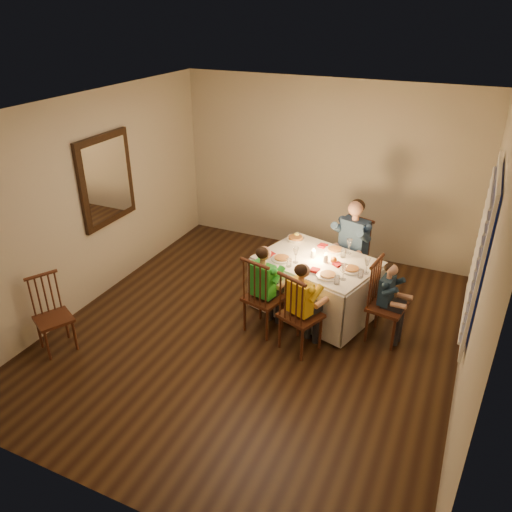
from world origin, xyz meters
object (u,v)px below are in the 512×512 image
at_px(dining_table, 317,275).
at_px(child_yellow, 299,347).
at_px(child_green, 264,329).
at_px(chair_near_left, 264,329).
at_px(serving_bowl, 296,239).
at_px(adult, 348,287).
at_px(chair_end, 382,338).
at_px(chair_adult, 348,287).
at_px(chair_extra, 60,348).
at_px(chair_near_right, 299,347).
at_px(child_teal, 382,338).

bearing_deg(dining_table, child_yellow, -67.95).
relative_size(dining_table, child_green, 1.46).
distance_m(chair_near_left, serving_bowl, 1.27).
xyz_separation_m(adult, serving_bowl, (-0.66, -0.37, 0.76)).
bearing_deg(child_green, dining_table, -110.34).
bearing_deg(chair_end, child_yellow, 132.38).
bearing_deg(child_green, chair_near_left, -167.00).
bearing_deg(child_yellow, chair_near_left, 4.38).
bearing_deg(dining_table, adult, 88.32).
relative_size(chair_adult, chair_extra, 1.10).
relative_size(adult, child_green, 1.15).
height_order(chair_adult, chair_near_left, same).
relative_size(chair_near_right, child_green, 0.89).
height_order(chair_near_left, chair_near_right, same).
bearing_deg(dining_table, chair_extra, -124.57).
height_order(chair_end, child_yellow, child_yellow).
height_order(chair_near_right, child_green, child_green).
height_order(chair_end, chair_extra, chair_end).
xyz_separation_m(dining_table, adult, (0.23, 0.73, -0.52)).
xyz_separation_m(chair_end, adult, (-0.68, 0.97, 0.00)).
bearing_deg(adult, chair_adult, 0.00).
distance_m(dining_table, adult, 0.93).
xyz_separation_m(chair_adult, adult, (0.00, 0.00, 0.00)).
bearing_deg(chair_adult, child_yellow, -78.65).
xyz_separation_m(chair_extra, child_yellow, (2.48, 1.15, 0.00)).
distance_m(adult, child_green, 1.54).
distance_m(chair_near_right, serving_bowl, 1.49).
bearing_deg(child_green, chair_adult, -102.63).
relative_size(chair_near_right, serving_bowl, 4.29).
height_order(child_yellow, serving_bowl, serving_bowl).
xyz_separation_m(chair_adult, child_yellow, (-0.15, -1.55, 0.00)).
relative_size(child_yellow, child_teal, 1.10).
bearing_deg(chair_adult, chair_near_left, -98.81).
xyz_separation_m(child_yellow, child_teal, (0.83, 0.58, 0.00)).
relative_size(chair_near_left, child_yellow, 0.91).
relative_size(dining_table, chair_near_right, 1.64).
height_order(chair_near_right, child_yellow, child_yellow).
bearing_deg(chair_end, adult, 42.58).
bearing_deg(child_teal, chair_extra, 125.12).
bearing_deg(chair_near_left, child_teal, -149.84).
distance_m(chair_near_right, child_green, 0.54).
height_order(child_green, child_yellow, child_green).
height_order(chair_adult, child_yellow, child_yellow).
xyz_separation_m(chair_near_right, child_green, (-0.52, 0.16, 0.00)).
height_order(chair_near_left, serving_bowl, serving_bowl).
height_order(chair_near_right, serving_bowl, serving_bowl).
bearing_deg(chair_adult, chair_near_right, -78.65).
height_order(chair_near_left, child_yellow, child_yellow).
xyz_separation_m(dining_table, chair_near_left, (-0.43, -0.66, -0.52)).
distance_m(dining_table, chair_near_right, 0.97).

